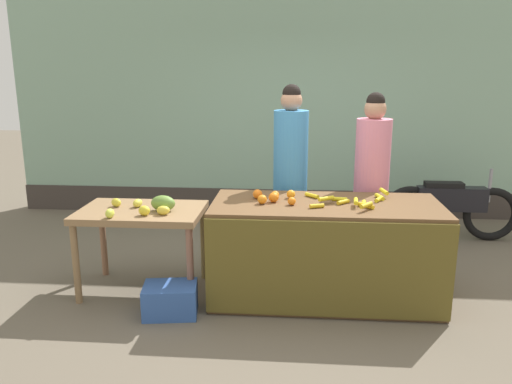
{
  "coord_description": "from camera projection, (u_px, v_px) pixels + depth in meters",
  "views": [
    {
      "loc": [
        0.04,
        -4.25,
        2.0
      ],
      "look_at": [
        -0.32,
        0.15,
        0.92
      ],
      "focal_mm": 35.26,
      "sensor_mm": 36.0,
      "label": 1
    }
  ],
  "objects": [
    {
      "name": "ground_plane",
      "position": [
        289.0,
        294.0,
        4.59
      ],
      "size": [
        24.0,
        24.0,
        0.0
      ],
      "primitive_type": "plane",
      "color": "#665B4C"
    },
    {
      "name": "market_wall_back",
      "position": [
        295.0,
        94.0,
        6.83
      ],
      "size": [
        7.79,
        0.23,
        3.42
      ],
      "color": "#8CB299",
      "rests_on": "ground"
    },
    {
      "name": "fruit_stall_counter",
      "position": [
        325.0,
        251.0,
        4.45
      ],
      "size": [
        1.99,
        0.9,
        0.87
      ],
      "color": "brown",
      "rests_on": "ground"
    },
    {
      "name": "side_table_wooden",
      "position": [
        142.0,
        220.0,
        4.54
      ],
      "size": [
        1.1,
        0.73,
        0.78
      ],
      "color": "olive",
      "rests_on": "ground"
    },
    {
      "name": "banana_bunch_pile",
      "position": [
        353.0,
        200.0,
        4.35
      ],
      "size": [
        0.75,
        0.64,
        0.07
      ],
      "color": "gold",
      "rests_on": "fruit_stall_counter"
    },
    {
      "name": "orange_pile",
      "position": [
        273.0,
        197.0,
        4.42
      ],
      "size": [
        0.39,
        0.3,
        0.09
      ],
      "color": "orange",
      "rests_on": "fruit_stall_counter"
    },
    {
      "name": "mango_papaya_pile",
      "position": [
        152.0,
        205.0,
        4.42
      ],
      "size": [
        0.64,
        0.47,
        0.14
      ],
      "color": "yellow",
      "rests_on": "side_table_wooden"
    },
    {
      "name": "vendor_woman_blue_shirt",
      "position": [
        290.0,
        178.0,
        5.03
      ],
      "size": [
        0.34,
        0.34,
        1.87
      ],
      "color": "#33333D",
      "rests_on": "ground"
    },
    {
      "name": "vendor_woman_pink_shirt",
      "position": [
        371.0,
        184.0,
        4.95
      ],
      "size": [
        0.34,
        0.34,
        1.79
      ],
      "color": "#33333D",
      "rests_on": "ground"
    },
    {
      "name": "parked_motorcycle",
      "position": [
        450.0,
        207.0,
        5.99
      ],
      "size": [
        1.6,
        0.18,
        0.88
      ],
      "color": "black",
      "rests_on": "ground"
    },
    {
      "name": "produce_crate",
      "position": [
        170.0,
        300.0,
        4.19
      ],
      "size": [
        0.48,
        0.38,
        0.26
      ],
      "primitive_type": "cube",
      "rotation": [
        0.0,
        0.0,
        0.14
      ],
      "color": "#3359A5",
      "rests_on": "ground"
    },
    {
      "name": "produce_sack",
      "position": [
        239.0,
        240.0,
        5.28
      ],
      "size": [
        0.46,
        0.43,
        0.52
      ],
      "primitive_type": "ellipsoid",
      "rotation": [
        0.0,
        0.0,
        2.67
      ],
      "color": "tan",
      "rests_on": "ground"
    }
  ]
}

